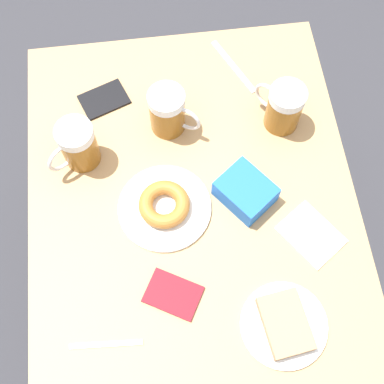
{
  "coord_description": "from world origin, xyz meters",
  "views": [
    {
      "loc": [
        0.07,
        0.54,
        2.02
      ],
      "look_at": [
        0.0,
        0.0,
        0.79
      ],
      "focal_mm": 50.0,
      "sensor_mm": 36.0,
      "label": 1
    }
  ],
  "objects_px": {
    "beer_mug_right": "(78,145)",
    "knife": "(233,66)",
    "plate_with_cake": "(285,324)",
    "napkin_folded": "(311,235)",
    "passport_far_edge": "(173,294)",
    "blue_pouch": "(245,192)",
    "beer_mug_center": "(284,107)",
    "passport_near_edge": "(104,99)",
    "fork": "(106,344)",
    "beer_mug_left": "(168,111)",
    "plate_with_donut": "(164,206)"
  },
  "relations": [
    {
      "from": "plate_with_cake",
      "to": "fork",
      "type": "distance_m",
      "value": 0.41
    },
    {
      "from": "passport_near_edge",
      "to": "passport_far_edge",
      "type": "xyz_separation_m",
      "value": [
        -0.13,
        0.56,
        0.0
      ]
    },
    {
      "from": "beer_mug_center",
      "to": "passport_near_edge",
      "type": "relative_size",
      "value": 0.93
    },
    {
      "from": "beer_mug_right",
      "to": "passport_far_edge",
      "type": "height_order",
      "value": "beer_mug_right"
    },
    {
      "from": "knife",
      "to": "blue_pouch",
      "type": "bearing_deg",
      "value": 85.04
    },
    {
      "from": "knife",
      "to": "fork",
      "type": "bearing_deg",
      "value": 60.74
    },
    {
      "from": "beer_mug_left",
      "to": "passport_far_edge",
      "type": "distance_m",
      "value": 0.47
    },
    {
      "from": "beer_mug_right",
      "to": "blue_pouch",
      "type": "height_order",
      "value": "beer_mug_right"
    },
    {
      "from": "fork",
      "to": "passport_near_edge",
      "type": "relative_size",
      "value": 1.11
    },
    {
      "from": "plate_with_donut",
      "to": "beer_mug_right",
      "type": "relative_size",
      "value": 1.69
    },
    {
      "from": "plate_with_donut",
      "to": "napkin_folded",
      "type": "height_order",
      "value": "plate_with_donut"
    },
    {
      "from": "beer_mug_left",
      "to": "passport_near_edge",
      "type": "distance_m",
      "value": 0.21
    },
    {
      "from": "fork",
      "to": "knife",
      "type": "height_order",
      "value": "same"
    },
    {
      "from": "plate_with_donut",
      "to": "beer_mug_left",
      "type": "bearing_deg",
      "value": -98.87
    },
    {
      "from": "passport_near_edge",
      "to": "passport_far_edge",
      "type": "height_order",
      "value": "same"
    },
    {
      "from": "beer_mug_center",
      "to": "fork",
      "type": "xyz_separation_m",
      "value": [
        0.5,
        0.53,
        -0.07
      ]
    },
    {
      "from": "beer_mug_center",
      "to": "passport_near_edge",
      "type": "height_order",
      "value": "beer_mug_center"
    },
    {
      "from": "fork",
      "to": "passport_far_edge",
      "type": "height_order",
      "value": "passport_far_edge"
    },
    {
      "from": "plate_with_donut",
      "to": "fork",
      "type": "relative_size",
      "value": 1.41
    },
    {
      "from": "plate_with_cake",
      "to": "napkin_folded",
      "type": "relative_size",
      "value": 1.1
    },
    {
      "from": "plate_with_cake",
      "to": "plate_with_donut",
      "type": "relative_size",
      "value": 0.86
    },
    {
      "from": "plate_with_cake",
      "to": "blue_pouch",
      "type": "xyz_separation_m",
      "value": [
        0.04,
        -0.33,
        0.02
      ]
    },
    {
      "from": "plate_with_cake",
      "to": "beer_mug_right",
      "type": "distance_m",
      "value": 0.66
    },
    {
      "from": "fork",
      "to": "passport_near_edge",
      "type": "distance_m",
      "value": 0.66
    },
    {
      "from": "passport_far_edge",
      "to": "blue_pouch",
      "type": "bearing_deg",
      "value": -132.42
    },
    {
      "from": "passport_near_edge",
      "to": "blue_pouch",
      "type": "distance_m",
      "value": 0.48
    },
    {
      "from": "beer_mug_left",
      "to": "beer_mug_center",
      "type": "bearing_deg",
      "value": 175.41
    },
    {
      "from": "fork",
      "to": "blue_pouch",
      "type": "relative_size",
      "value": 0.97
    },
    {
      "from": "passport_near_edge",
      "to": "plate_with_cake",
      "type": "bearing_deg",
      "value": 119.3
    },
    {
      "from": "beer_mug_left",
      "to": "napkin_folded",
      "type": "xyz_separation_m",
      "value": [
        -0.31,
        0.35,
        -0.07
      ]
    },
    {
      "from": "knife",
      "to": "passport_near_edge",
      "type": "relative_size",
      "value": 1.3
    },
    {
      "from": "napkin_folded",
      "to": "passport_near_edge",
      "type": "bearing_deg",
      "value": -43.42
    },
    {
      "from": "beer_mug_right",
      "to": "knife",
      "type": "distance_m",
      "value": 0.5
    },
    {
      "from": "napkin_folded",
      "to": "blue_pouch",
      "type": "distance_m",
      "value": 0.19
    },
    {
      "from": "plate_with_donut",
      "to": "blue_pouch",
      "type": "relative_size",
      "value": 1.38
    },
    {
      "from": "beer_mug_center",
      "to": "blue_pouch",
      "type": "relative_size",
      "value": 0.81
    },
    {
      "from": "fork",
      "to": "blue_pouch",
      "type": "bearing_deg",
      "value": -139.05
    },
    {
      "from": "beer_mug_right",
      "to": "fork",
      "type": "bearing_deg",
      "value": 93.9
    },
    {
      "from": "beer_mug_left",
      "to": "fork",
      "type": "bearing_deg",
      "value": 69.83
    },
    {
      "from": "beer_mug_right",
      "to": "blue_pouch",
      "type": "xyz_separation_m",
      "value": [
        -0.4,
        0.16,
        -0.04
      ]
    },
    {
      "from": "napkin_folded",
      "to": "fork",
      "type": "bearing_deg",
      "value": 21.14
    },
    {
      "from": "fork",
      "to": "blue_pouch",
      "type": "distance_m",
      "value": 0.49
    },
    {
      "from": "knife",
      "to": "passport_near_edge",
      "type": "distance_m",
      "value": 0.38
    },
    {
      "from": "plate_with_cake",
      "to": "napkin_folded",
      "type": "height_order",
      "value": "plate_with_cake"
    },
    {
      "from": "passport_near_edge",
      "to": "passport_far_edge",
      "type": "relative_size",
      "value": 0.97
    },
    {
      "from": "beer_mug_center",
      "to": "blue_pouch",
      "type": "bearing_deg",
      "value": 57.8
    },
    {
      "from": "blue_pouch",
      "to": "plate_with_cake",
      "type": "bearing_deg",
      "value": 96.28
    },
    {
      "from": "blue_pouch",
      "to": "fork",
      "type": "bearing_deg",
      "value": 40.95
    },
    {
      "from": "beer_mug_right",
      "to": "knife",
      "type": "bearing_deg",
      "value": -151.28
    },
    {
      "from": "fork",
      "to": "passport_far_edge",
      "type": "relative_size",
      "value": 1.08
    }
  ]
}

